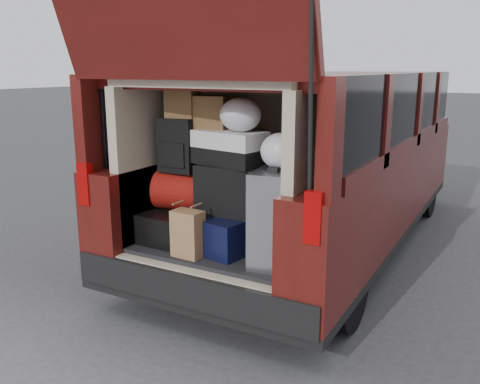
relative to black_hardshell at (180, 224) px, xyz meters
The scene contains 15 objects.
ground 0.78m from the black_hardshell, 19.57° to the right, with size 80.00×80.00×0.00m, color #333335.
minivan 1.78m from the black_hardshell, 77.15° to the left, with size 1.90×5.35×2.77m.
load_floor 0.57m from the black_hardshell, 19.13° to the left, with size 1.24×1.05×0.55m, color black.
black_hardshell is the anchor object (origin of this frame).
navy_hardshell 0.42m from the black_hardshell, ahead, with size 0.48×0.59×0.26m, color black.
silver_roller 0.88m from the black_hardshell, ahead, with size 0.26×0.42×0.63m, color white.
kraft_bag 0.39m from the black_hardshell, 45.91° to the right, with size 0.21×0.13×0.33m, color #A37149.
red_duffel 0.27m from the black_hardshell, 43.24° to the left, with size 0.45×0.29×0.29m, color #9A150E.
black_soft_case 0.56m from the black_hardshell, ahead, with size 0.49×0.29×0.35m, color black.
backpack 0.61m from the black_hardshell, 85.83° to the left, with size 0.28×0.17×0.40m, color black.
twotone_duffel 0.74m from the black_hardshell, ahead, with size 0.53×0.27×0.24m, color silver.
grocery_sack_lower 0.91m from the black_hardshell, 64.63° to the left, with size 0.22×0.18×0.20m, color brown.
grocery_sack_upper 0.89m from the black_hardshell, 25.78° to the left, with size 0.23×0.19×0.23m, color brown.
plastic_bag_center 0.99m from the black_hardshell, ahead, with size 0.29×0.27×0.23m, color silver.
plastic_bag_right 1.07m from the black_hardshell, ahead, with size 0.27×0.25×0.24m, color silver.
Camera 1 is at (1.80, -2.87, 1.82)m, focal length 38.00 mm.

